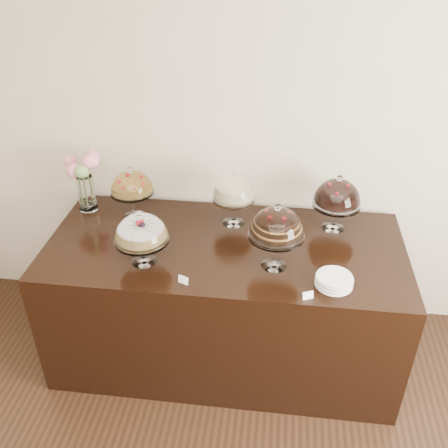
# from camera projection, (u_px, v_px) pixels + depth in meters

# --- Properties ---
(wall_back) EXTENTS (5.00, 0.04, 3.00)m
(wall_back) POSITION_uv_depth(u_px,v_px,m) (288.00, 122.00, 3.17)
(wall_back) COLOR beige
(wall_back) RESTS_ON ground
(display_counter) EXTENTS (2.20, 1.00, 0.90)m
(display_counter) POSITION_uv_depth(u_px,v_px,m) (225.00, 300.00, 3.31)
(display_counter) COLOR black
(display_counter) RESTS_ON ground
(cake_stand_sugar_sponge) EXTENTS (0.32, 0.32, 0.34)m
(cake_stand_sugar_sponge) POSITION_uv_depth(u_px,v_px,m) (141.00, 231.00, 2.81)
(cake_stand_sugar_sponge) COLOR white
(cake_stand_sugar_sponge) RESTS_ON display_counter
(cake_stand_choco_layer) EXTENTS (0.32, 0.32, 0.41)m
(cake_stand_choco_layer) POSITION_uv_depth(u_px,v_px,m) (277.00, 225.00, 2.74)
(cake_stand_choco_layer) COLOR white
(cake_stand_choco_layer) RESTS_ON display_counter
(cake_stand_cheesecake) EXTENTS (0.28, 0.28, 0.38)m
(cake_stand_cheesecake) POSITION_uv_depth(u_px,v_px,m) (234.00, 190.00, 3.15)
(cake_stand_cheesecake) COLOR white
(cake_stand_cheesecake) RESTS_ON display_counter
(cake_stand_dark_choco) EXTENTS (0.31, 0.31, 0.38)m
(cake_stand_dark_choco) POSITION_uv_depth(u_px,v_px,m) (337.00, 195.00, 3.10)
(cake_stand_dark_choco) COLOR white
(cake_stand_dark_choco) RESTS_ON display_counter
(cake_stand_fruit_tart) EXTENTS (0.29, 0.29, 0.36)m
(cake_stand_fruit_tart) POSITION_uv_depth(u_px,v_px,m) (132.00, 184.00, 3.23)
(cake_stand_fruit_tart) COLOR white
(cake_stand_fruit_tart) RESTS_ON display_counter
(flower_vase) EXTENTS (0.26, 0.27, 0.42)m
(flower_vase) POSITION_uv_depth(u_px,v_px,m) (84.00, 176.00, 3.31)
(flower_vase) COLOR white
(flower_vase) RESTS_ON display_counter
(plate_stack) EXTENTS (0.20, 0.20, 0.06)m
(plate_stack) POSITION_uv_depth(u_px,v_px,m) (334.00, 281.00, 2.72)
(plate_stack) COLOR white
(plate_stack) RESTS_ON display_counter
(price_card_left) EXTENTS (0.06, 0.04, 0.04)m
(price_card_left) POSITION_uv_depth(u_px,v_px,m) (183.00, 280.00, 2.74)
(price_card_left) COLOR white
(price_card_left) RESTS_ON display_counter
(price_card_right) EXTENTS (0.06, 0.04, 0.04)m
(price_card_right) POSITION_uv_depth(u_px,v_px,m) (308.00, 295.00, 2.63)
(price_card_right) COLOR white
(price_card_right) RESTS_ON display_counter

